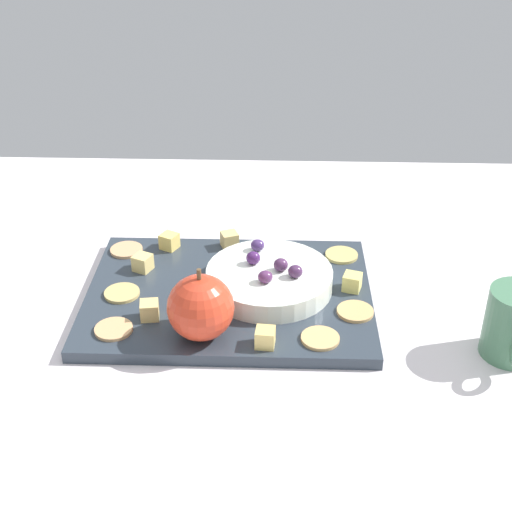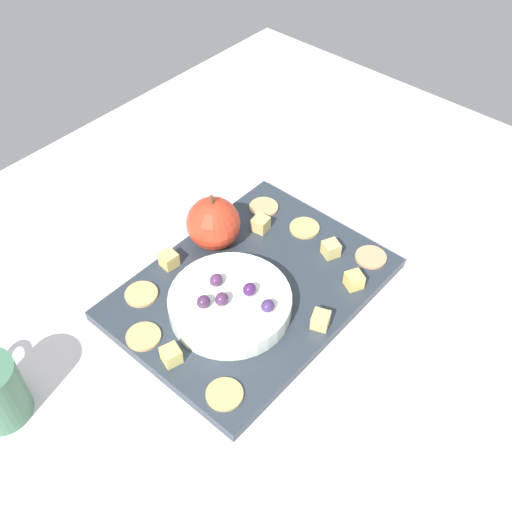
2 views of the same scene
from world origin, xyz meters
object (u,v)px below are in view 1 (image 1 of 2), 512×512
Objects in this scene: grape_1 at (295,271)px; grape_2 at (258,245)px; cheese_cube_2 at (169,241)px; cracker_3 at (122,293)px; cracker_1 at (355,311)px; grape_3 at (253,258)px; cracker_2 at (320,338)px; cracker_4 at (342,255)px; platter at (233,296)px; apple_whole at (201,308)px; serving_dish at (269,279)px; cheese_cube_5 at (230,240)px; cheese_cube_0 at (143,263)px; cheese_cube_4 at (265,338)px; grape_0 at (265,275)px; cracker_0 at (114,329)px; cracker_5 at (126,250)px; cheese_cube_3 at (150,310)px; cheese_cube_1 at (352,282)px.

grape_2 is at bearing -53.00° from grape_1.
cheese_cube_2 is 12.37cm from cracker_3.
grape_3 is (12.27, -6.56, 3.19)cm from cracker_1.
cracker_3 is (23.89, -8.27, 0.00)cm from cracker_2.
cracker_4 is 2.44× the size of grape_3.
cracker_2 and cracker_4 have the same top height.
platter is 8.73cm from grape_1.
apple_whole is 20.57cm from cheese_cube_2.
cracker_2 is at bearing 119.48° from serving_dish.
cheese_cube_5 is (-8.15, -0.65, 0.00)cm from cheese_cube_2.
cracker_1 is at bearing 161.75° from cheese_cube_0.
cheese_cube_5 is at bearing -52.92° from grape_1.
cracker_3 is (1.62, 5.85, -0.85)cm from cheese_cube_0.
cheese_cube_2 is (-2.66, -5.73, 0.00)cm from cheese_cube_0.
cheese_cube_4 is at bearing 167.10° from apple_whole.
cracker_1 reaches higher than platter.
grape_2 is at bearing -80.90° from grape_0.
cheese_cube_0 is at bearing 4.41° from grape_2.
cracker_1 is 28.40cm from cracker_3.
cracker_0 is 2.44× the size of grape_2.
cracker_3 is at bearing 97.90° from cracker_5.
apple_whole is 7.58cm from cheese_cube_3.
cheese_cube_1 reaches higher than cracker_5.
cheese_cube_3 is 1.18× the size of grape_2.
grape_1 reaches higher than cracker_3.
cheese_cube_1 is 8.04cm from cracker_4.
cheese_cube_2 is (9.20, -10.24, 1.81)cm from platter.
apple_whole is at bearing 64.83° from grape_3.
cheese_cube_5 is 0.49× the size of cracker_5.
serving_dish is 16.68cm from cheese_cube_2.
apple_whole reaches higher than platter.
cracker_4 is at bearing 179.21° from cracker_5.
platter is 12.82cm from cheese_cube_0.
grape_0 is (-17.07, -7.14, 3.12)cm from cracker_0.
cheese_cube_3 is at bearing 131.95° from cracker_3.
grape_2 is (4.75, -6.30, -0.06)cm from grape_1.
cheese_cube_4 is 9.51cm from grape_0.
cheese_cube_2 and cheese_cube_5 have the same top height.
cracker_4 is at bearing -159.88° from cracker_3.
cracker_2 is at bearing 143.49° from cracker_5.
apple_whole is 20.43cm from cheese_cube_1.
cracker_2 is 25.29cm from cracker_3.
cheese_cube_0 is 0.49× the size of cracker_2.
cheese_cube_5 is 22.95cm from cracker_0.
cheese_cube_5 is at bearing -61.06° from serving_dish.
cheese_cube_5 is 21.92cm from cracker_1.
cheese_cube_0 is 1.18× the size of grape_3.
grape_1 is (7.09, 1.45, 2.30)cm from cheese_cube_1.
grape_3 is at bearing -56.37° from cracker_2.
cracker_0 is 17.96cm from cracker_5.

